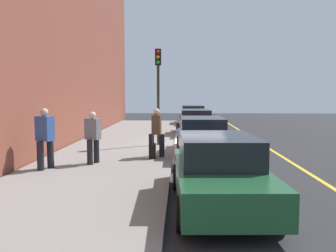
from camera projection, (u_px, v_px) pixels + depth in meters
ground_plane at (196, 147)px, 16.23m from camera, size 56.00×56.00×0.00m
sidewalk at (124, 145)px, 16.33m from camera, size 28.00×4.60×0.15m
lane_stripe_centre at (267, 148)px, 16.12m from camera, size 28.00×0.14×0.01m
snow_bank_curb at (181, 146)px, 15.88m from camera, size 8.71×0.56×0.22m
parked_car_white at (193, 115)px, 27.38m from camera, size 4.79×1.97×1.51m
parked_car_maroon at (196, 123)px, 20.30m from camera, size 4.44×1.95×1.51m
parked_car_navy at (202, 138)px, 13.60m from camera, size 4.54×1.96×1.51m
parked_car_green at (219, 171)px, 7.73m from camera, size 4.52×2.03×1.51m
pedestrian_brown_coat at (157, 131)px, 12.91m from camera, size 0.49×0.57×1.74m
pedestrian_blue_coat at (45, 137)px, 10.77m from camera, size 0.57×0.58×1.84m
pedestrian_grey_coat at (93, 136)px, 11.62m from camera, size 0.54×0.53×1.69m
traffic_light_pole at (158, 80)px, 15.68m from camera, size 0.35×0.26×4.20m
rolling_suitcase at (153, 151)px, 12.62m from camera, size 0.34×0.22×0.88m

